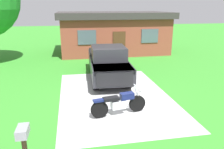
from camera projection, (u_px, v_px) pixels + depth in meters
name	position (u px, v px, depth m)	size (l,w,h in m)	color
ground_plane	(114.00, 96.00, 10.42)	(80.00, 80.00, 0.00)	#348A29
driveway_pad	(114.00, 96.00, 10.42)	(4.96, 7.55, 0.01)	#B1B1B1
motorcycle	(119.00, 103.00, 8.51)	(2.20, 0.75, 1.09)	black
pickup_truck	(108.00, 62.00, 12.84)	(2.28, 5.72, 1.90)	black
mailbox	(23.00, 138.00, 5.37)	(0.26, 0.48, 1.26)	#4C3823
neighbor_house	(113.00, 32.00, 19.92)	(9.60, 5.60, 3.50)	brown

